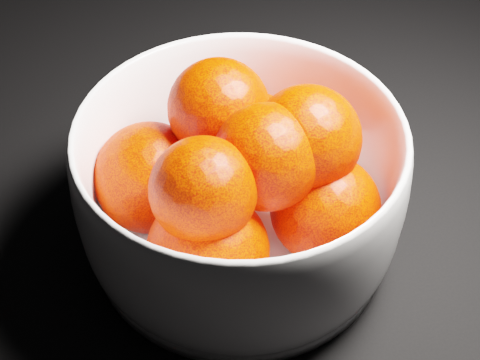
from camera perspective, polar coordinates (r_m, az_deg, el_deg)
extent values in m
cylinder|color=white|center=(0.55, 0.00, -4.43)|extent=(0.24, 0.24, 0.01)
sphere|color=#F31D00|center=(0.56, 1.11, 3.53)|extent=(0.08, 0.08, 0.08)
sphere|color=#F31D00|center=(0.53, -7.66, 0.20)|extent=(0.09, 0.09, 0.09)
sphere|color=#F31D00|center=(0.47, -2.74, -6.08)|extent=(0.09, 0.09, 0.09)
sphere|color=#F31D00|center=(0.50, 7.28, -2.47)|extent=(0.08, 0.08, 0.08)
sphere|color=#F31D00|center=(0.51, -1.83, 6.08)|extent=(0.08, 0.08, 0.08)
sphere|color=#F31D00|center=(0.45, -3.16, -0.88)|extent=(0.07, 0.07, 0.07)
sphere|color=#F31D00|center=(0.49, 5.73, 3.49)|extent=(0.08, 0.08, 0.08)
sphere|color=#F31D00|center=(0.47, 2.30, 1.97)|extent=(0.08, 0.08, 0.08)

